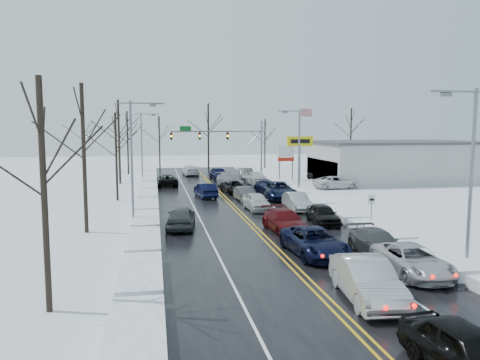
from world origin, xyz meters
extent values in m
plane|color=white|center=(0.00, 0.00, 0.00)|extent=(160.00, 160.00, 0.00)
cube|color=black|center=(0.00, 2.00, 0.01)|extent=(14.00, 84.00, 0.01)
cube|color=white|center=(-7.60, 2.00, 0.00)|extent=(1.95, 72.00, 0.58)
cube|color=white|center=(7.60, 2.00, 0.00)|extent=(1.95, 72.00, 0.58)
cylinder|color=slate|center=(8.50, 28.00, 4.00)|extent=(0.24, 0.24, 8.00)
cylinder|color=slate|center=(2.00, 28.00, 6.50)|extent=(13.00, 0.18, 0.18)
cylinder|color=slate|center=(7.30, 28.00, 5.40)|extent=(2.33, 0.10, 2.33)
cube|color=#0C591E|center=(-2.50, 28.00, 6.90)|extent=(1.60, 0.08, 0.70)
cube|color=black|center=(3.50, 28.00, 5.85)|extent=(0.32, 0.25, 1.05)
sphere|color=#3F0705|center=(3.50, 27.84, 6.15)|extent=(0.20, 0.20, 0.20)
sphere|color=orange|center=(3.50, 27.84, 5.85)|extent=(0.22, 0.22, 0.22)
sphere|color=black|center=(3.50, 27.84, 5.55)|extent=(0.20, 0.20, 0.20)
cube|color=black|center=(-0.50, 28.00, 5.85)|extent=(0.32, 0.25, 1.05)
sphere|color=#3F0705|center=(-0.50, 27.84, 6.15)|extent=(0.20, 0.20, 0.20)
sphere|color=orange|center=(-0.50, 27.84, 5.85)|extent=(0.22, 0.22, 0.22)
sphere|color=black|center=(-0.50, 27.84, 5.55)|extent=(0.20, 0.20, 0.20)
cube|color=black|center=(-4.50, 28.00, 5.85)|extent=(0.32, 0.25, 1.05)
sphere|color=#3F0705|center=(-4.50, 27.84, 6.15)|extent=(0.20, 0.20, 0.20)
sphere|color=orange|center=(-4.50, 27.84, 5.85)|extent=(0.22, 0.22, 0.22)
sphere|color=black|center=(-4.50, 27.84, 5.55)|extent=(0.20, 0.20, 0.20)
cylinder|color=slate|center=(10.50, 16.00, 2.80)|extent=(0.20, 0.20, 5.60)
cube|color=yellow|center=(10.50, 16.00, 5.40)|extent=(3.20, 0.30, 1.20)
cube|color=black|center=(10.50, 15.83, 5.40)|extent=(2.40, 0.04, 0.50)
cylinder|color=slate|center=(9.60, 22.00, 2.00)|extent=(0.16, 0.16, 4.00)
cylinder|color=slate|center=(11.40, 22.00, 2.00)|extent=(0.16, 0.16, 4.00)
cube|color=white|center=(10.50, 22.00, 4.30)|extent=(2.20, 0.22, 0.70)
cube|color=white|center=(10.50, 22.00, 3.50)|extent=(2.20, 0.22, 0.70)
cube|color=#AF1F0D|center=(10.50, 22.00, 2.80)|extent=(2.20, 0.22, 0.50)
cylinder|color=slate|center=(8.20, -8.00, 1.10)|extent=(0.08, 0.08, 2.20)
cube|color=white|center=(8.20, -8.00, 2.00)|extent=(0.55, 0.05, 0.70)
cube|color=black|center=(8.20, -8.04, 2.00)|extent=(0.35, 0.02, 0.15)
cylinder|color=silver|center=(15.00, 30.00, 5.00)|extent=(0.14, 0.14, 10.00)
cube|color=#AEAFAA|center=(24.00, 18.00, 2.50)|extent=(20.00, 12.00, 5.00)
cube|color=#262628|center=(14.05, 18.00, 1.60)|extent=(0.10, 11.00, 2.80)
cube|color=#3F3F42|center=(24.00, 18.00, 5.15)|extent=(20.40, 12.40, 0.30)
cylinder|color=slate|center=(8.50, -18.00, 4.50)|extent=(0.18, 0.18, 9.00)
cylinder|color=slate|center=(7.70, -18.00, 8.80)|extent=(3.20, 0.12, 0.12)
cube|color=slate|center=(6.90, -18.00, 8.65)|extent=(0.50, 0.25, 0.18)
cylinder|color=slate|center=(8.50, 10.00, 4.50)|extent=(0.18, 0.18, 9.00)
cylinder|color=slate|center=(7.70, 10.00, 8.80)|extent=(3.20, 0.12, 0.12)
cube|color=slate|center=(6.90, 10.00, 8.65)|extent=(0.50, 0.25, 0.18)
cylinder|color=slate|center=(-8.50, -4.00, 4.50)|extent=(0.18, 0.18, 9.00)
cylinder|color=slate|center=(-7.70, -4.00, 8.80)|extent=(3.20, 0.12, 0.12)
cube|color=slate|center=(-6.90, -4.00, 8.65)|extent=(0.50, 0.25, 0.18)
cylinder|color=slate|center=(-8.50, 24.00, 4.50)|extent=(0.18, 0.18, 9.00)
cylinder|color=slate|center=(-7.70, 24.00, 8.80)|extent=(3.20, 0.12, 0.12)
cube|color=slate|center=(-6.90, 24.00, 8.65)|extent=(0.50, 0.25, 0.18)
cylinder|color=#2D231C|center=(-11.00, -20.00, 4.50)|extent=(0.24, 0.24, 9.00)
cylinder|color=#2D231C|center=(-11.50, -6.00, 5.00)|extent=(0.27, 0.27, 10.00)
cylinder|color=#2D231C|center=(-10.50, 8.00, 4.25)|extent=(0.23, 0.23, 8.50)
cylinder|color=#2D231C|center=(-11.20, 22.00, 5.25)|extent=(0.28, 0.28, 10.50)
cylinder|color=#2D231C|center=(-10.80, 34.00, 4.75)|extent=(0.25, 0.25, 9.50)
cylinder|color=#2D231C|center=(-18.00, 40.00, 5.00)|extent=(0.27, 0.27, 10.00)
cylinder|color=#2D231C|center=(-6.00, 41.00, 4.50)|extent=(0.24, 0.24, 9.00)
cylinder|color=#2D231C|center=(2.00, 39.00, 5.50)|extent=(0.29, 0.29, 11.00)
cylinder|color=#2D231C|center=(12.00, 40.50, 4.25)|extent=(0.23, 0.23, 8.50)
cylinder|color=#2D231C|center=(28.00, 41.00, 5.25)|extent=(0.28, 0.28, 10.50)
imported|color=#AAADB3|center=(1.62, -21.09, 0.00)|extent=(2.36, 5.38, 1.72)
imported|color=black|center=(1.78, -14.24, 0.00)|extent=(2.86, 5.68, 1.54)
imported|color=#4E0A0E|center=(1.78, -8.20, 0.00)|extent=(2.46, 5.32, 1.51)
imported|color=silver|center=(1.68, 0.27, 0.00)|extent=(1.99, 4.47, 1.50)
imported|color=#3D3F42|center=(1.64, 5.19, 0.00)|extent=(1.73, 4.24, 1.37)
imported|color=black|center=(1.58, 10.85, 0.00)|extent=(2.78, 5.07, 1.35)
imported|color=gray|center=(1.83, 15.91, 0.00)|extent=(3.02, 5.95, 1.66)
imported|color=black|center=(1.64, 23.92, 0.00)|extent=(2.36, 5.10, 1.69)
imported|color=#AEB1B7|center=(5.28, -18.36, 0.00)|extent=(2.51, 5.19, 1.42)
imported|color=#3F4244|center=(5.23, -14.84, 0.00)|extent=(1.99, 4.84, 1.40)
imported|color=black|center=(5.24, -6.25, 0.00)|extent=(1.94, 4.37, 1.46)
imported|color=gray|center=(5.07, -0.42, 0.00)|extent=(1.73, 4.64, 1.52)
imported|color=black|center=(5.19, 5.99, 0.00)|extent=(3.15, 6.30, 1.71)
imported|color=black|center=(5.13, 10.44, 0.00)|extent=(2.34, 4.79, 1.34)
imported|color=silver|center=(5.44, 17.22, 0.00)|extent=(2.30, 5.16, 1.72)
imported|color=#383A3C|center=(5.06, 22.18, 0.00)|extent=(2.29, 5.21, 1.66)
imported|color=black|center=(-1.85, 8.27, 0.00)|extent=(2.13, 4.64, 1.47)
imported|color=black|center=(-5.42, 18.50, 0.00)|extent=(2.55, 5.19, 1.42)
imported|color=white|center=(-1.67, 30.59, 0.00)|extent=(2.50, 5.37, 1.52)
imported|color=#3D4042|center=(-5.14, -5.91, 0.00)|extent=(2.49, 4.98, 1.63)
imported|color=white|center=(13.81, 12.39, 0.00)|extent=(5.34, 2.56, 1.47)
imported|color=#3E4143|center=(17.11, 15.41, 0.00)|extent=(2.41, 5.17, 1.46)
imported|color=black|center=(14.85, 21.01, 0.00)|extent=(2.40, 4.84, 1.59)
camera|label=1|loc=(-6.87, -38.48, 7.11)|focal=35.00mm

